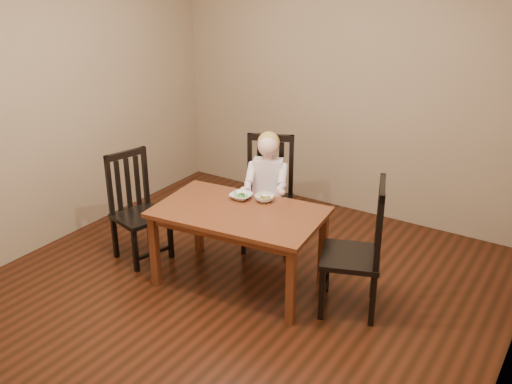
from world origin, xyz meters
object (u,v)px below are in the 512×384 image
Objects in this scene: chair_left at (137,209)px; toddler at (268,181)px; bowl_veg at (264,198)px; chair_child at (268,195)px; bowl_peas at (241,196)px; chair_right at (358,251)px; dining_table at (239,219)px.

toddler is (0.87, 0.79, 0.19)m from chair_left.
bowl_veg is at bearing 123.48° from chair_left.
chair_child reaches higher than chair_left.
chair_child is at bearing -90.00° from toddler.
toddler reaches higher than bowl_peas.
chair_right is at bearing 131.54° from toddler.
dining_table is 0.30m from bowl_veg.
bowl_veg is (0.24, -0.46, 0.19)m from chair_child.
chair_right is 0.91m from bowl_veg.
bowl_peas is at bearing -160.58° from bowl_veg.
dining_table is at bearing 78.52° from toddler.
chair_child is 5.82× the size of bowl_peas.
chair_right reaches higher than dining_table.
chair_left is at bearing 77.59° from chair_right.
dining_table is 1.03m from chair_left.
chair_right is at bearing 112.61° from chair_left.
chair_child is 1.73× the size of toddler.
toddler is 0.48m from bowl_peas.
chair_right reaches higher than bowl_veg.
bowl_veg is at bearing 63.49° from chair_right.
bowl_veg is (0.19, 0.07, 0.00)m from bowl_peas.
toddler is 3.37× the size of bowl_peas.
chair_left reaches higher than bowl_peas.
toddler is at bearing 90.00° from chair_child.
chair_child is at bearing 96.03° from bowl_peas.
chair_left is 1.62× the size of toddler.
chair_left is at bearing 20.61° from chair_child.
chair_left is 0.92× the size of chair_right.
chair_right is (1.98, 0.28, 0.04)m from chair_left.
chair_left is at bearing 18.21° from toddler.
chair_child is 1.19m from chair_left.
dining_table is 1.45× the size of chair_left.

